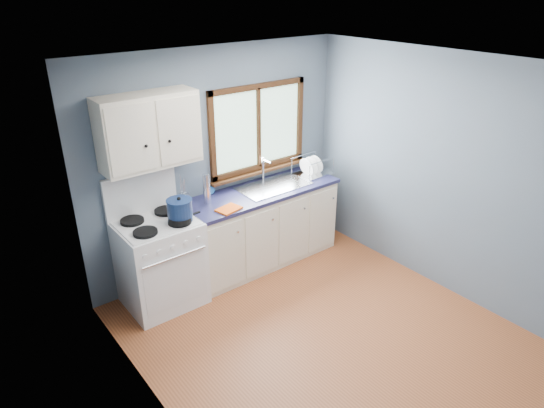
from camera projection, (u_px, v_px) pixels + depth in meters
floor at (326, 337)px, 4.62m from camera, size 3.20×3.60×0.02m
ceiling at (342, 67)px, 3.56m from camera, size 3.20×3.60×0.02m
wall_back at (218, 162)px, 5.38m from camera, size 3.20×0.02×2.50m
wall_left at (158, 288)px, 3.19m from camera, size 0.02×3.60×2.50m
wall_right at (445, 176)px, 4.99m from camera, size 0.02×3.60×2.50m
gas_range at (160, 260)px, 4.93m from camera, size 0.76×0.69×1.36m
base_cabinets at (261, 230)px, 5.71m from camera, size 1.85×0.60×0.88m
countertop at (261, 192)px, 5.50m from camera, size 1.89×0.64×0.04m
sink at (273, 191)px, 5.62m from camera, size 0.84×0.46×0.44m
window at (258, 134)px, 5.56m from camera, size 1.36×0.10×1.03m
upper_cabinets at (149, 131)px, 4.54m from camera, size 0.95×0.35×0.70m
skillet at (181, 219)px, 4.70m from camera, size 0.35×0.25×0.05m
stockpot at (180, 210)px, 4.68m from camera, size 0.29×0.29×0.25m
utensil_crock at (184, 200)px, 5.07m from camera, size 0.14×0.14×0.36m
thermos at (207, 189)px, 5.10m from camera, size 0.08×0.08×0.33m
soap_bottle at (211, 185)px, 5.32m from camera, size 0.11×0.11×0.23m
dish_towel at (229, 209)px, 5.02m from camera, size 0.28×0.23×0.02m
dish_rack at (312, 169)px, 5.91m from camera, size 0.45×0.35×0.23m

